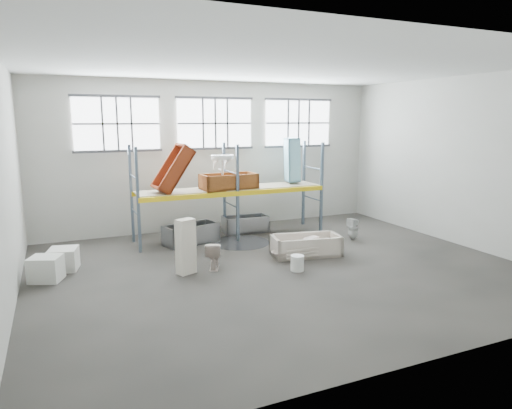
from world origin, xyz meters
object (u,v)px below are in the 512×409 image
toilet_white (353,229)px  blue_tub_upright (292,160)px  carton_near (46,269)px  toilet_beige (214,255)px  cistern_tall (186,247)px  steel_tub_right (245,224)px  bathtub_beige (306,245)px  steel_tub_left (191,234)px  rust_tub_flat (229,181)px  bucket (297,263)px

toilet_white → blue_tub_upright: (-1.11, 2.07, 2.05)m
carton_near → blue_tub_upright: bearing=16.3°
toilet_beige → cistern_tall: cistern_tall is taller
steel_tub_right → blue_tub_upright: size_ratio=1.02×
steel_tub_right → cistern_tall: bearing=-131.7°
bathtub_beige → steel_tub_right: 3.19m
steel_tub_left → steel_tub_right: bearing=17.4°
cistern_tall → rust_tub_flat: (2.17, 2.78, 1.14)m
rust_tub_flat → bucket: bearing=-83.3°
cistern_tall → bucket: (2.60, -0.93, -0.49)m
steel_tub_left → steel_tub_right: (2.07, 0.65, -0.03)m
carton_near → cistern_tall: bearing=-14.5°
bathtub_beige → blue_tub_upright: size_ratio=1.29×
toilet_beige → toilet_white: 5.00m
rust_tub_flat → carton_near: rust_tub_flat is taller
toilet_white → steel_tub_right: toilet_white is taller
bathtub_beige → steel_tub_right: size_ratio=1.27×
steel_tub_right → rust_tub_flat: bearing=-146.1°
cistern_tall → steel_tub_left: bearing=49.6°
steel_tub_left → carton_near: 4.41m
steel_tub_left → toilet_white: bearing=-18.9°
rust_tub_flat → blue_tub_upright: 2.48m
steel_tub_right → bathtub_beige: bearing=-80.4°
toilet_white → steel_tub_left: size_ratio=0.43×
cistern_tall → bucket: size_ratio=3.49×
cistern_tall → blue_tub_upright: bearing=11.7°
toilet_beige → steel_tub_left: 2.55m
bathtub_beige → blue_tub_upright: blue_tub_upright is taller
bathtub_beige → toilet_white: (2.20, 0.85, 0.07)m
steel_tub_right → carton_near: carton_near is taller
bathtub_beige → toilet_beige: bearing=-168.3°
steel_tub_left → blue_tub_upright: blue_tub_upright is taller
steel_tub_right → bucket: steel_tub_right is taller
bucket → carton_near: bearing=163.2°
bathtub_beige → cistern_tall: 3.50m
bathtub_beige → toilet_beige: toilet_beige is taller
toilet_white → cistern_tall: bearing=-94.0°
toilet_beige → blue_tub_upright: (3.82, 2.98, 2.05)m
rust_tub_flat → blue_tub_upright: size_ratio=1.19×
steel_tub_left → steel_tub_right: 2.17m
toilet_beige → rust_tub_flat: (1.42, 2.68, 1.47)m
rust_tub_flat → toilet_white: bearing=-26.9°
toilet_white → steel_tub_left: 5.08m
toilet_white → rust_tub_flat: 4.19m
cistern_tall → steel_tub_right: 4.43m
steel_tub_right → carton_near: 6.58m
bathtub_beige → steel_tub_left: 3.60m
rust_tub_flat → toilet_beige: bearing=-117.9°
toilet_white → steel_tub_right: (-2.73, 2.29, -0.08)m
rust_tub_flat → cistern_tall: bearing=-128.0°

